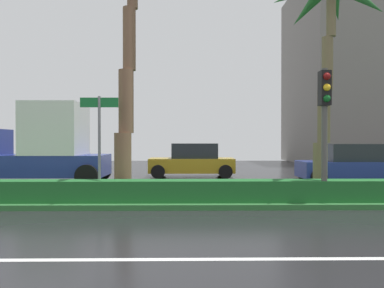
{
  "coord_description": "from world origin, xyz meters",
  "views": [
    {
      "loc": [
        1.56,
        -3.76,
        1.88
      ],
      "look_at": [
        1.73,
        9.09,
        1.75
      ],
      "focal_mm": 34.38,
      "sensor_mm": 36.0,
      "label": 1
    }
  ],
  "objects": [
    {
      "name": "ground_plane",
      "position": [
        0.0,
        9.0,
        -0.05
      ],
      "size": [
        90.0,
        42.0,
        0.1
      ],
      "primitive_type": "cube",
      "color": "black"
    },
    {
      "name": "near_lane_divider_stripe",
      "position": [
        0.0,
        2.0,
        0.0
      ],
      "size": [
        81.0,
        0.14,
        0.01
      ],
      "primitive_type": "cube",
      "color": "white",
      "rests_on": "ground_plane"
    },
    {
      "name": "median_strip",
      "position": [
        0.0,
        8.0,
        0.07
      ],
      "size": [
        85.5,
        4.0,
        0.15
      ],
      "primitive_type": "cube",
      "color": "#2D6B33",
      "rests_on": "ground_plane"
    },
    {
      "name": "median_hedge",
      "position": [
        0.0,
        6.6,
        0.45
      ],
      "size": [
        76.5,
        0.7,
        0.6
      ],
      "color": "#1E6028",
      "rests_on": "median_strip"
    },
    {
      "name": "palm_tree_centre",
      "position": [
        6.0,
        7.61,
        5.88
      ],
      "size": [
        3.69,
        3.55,
        7.15
      ],
      "color": "brown",
      "rests_on": "median_strip"
    },
    {
      "name": "traffic_signal_median_right",
      "position": [
        5.36,
        6.34,
        2.71
      ],
      "size": [
        0.28,
        0.43,
        3.72
      ],
      "color": "#4C4C47",
      "rests_on": "median_strip"
    },
    {
      "name": "street_name_sign",
      "position": [
        -0.98,
        6.88,
        2.08
      ],
      "size": [
        1.1,
        0.08,
        3.0
      ],
      "color": "slate",
      "rests_on": "median_strip"
    },
    {
      "name": "box_truck_lead",
      "position": [
        -5.04,
        12.0,
        1.55
      ],
      "size": [
        6.4,
        2.64,
        3.46
      ],
      "rotation": [
        0.0,
        0.0,
        3.14
      ],
      "color": "navy",
      "rests_on": "ground_plane"
    },
    {
      "name": "car_in_traffic_leading",
      "position": [
        1.83,
        15.05,
        0.83
      ],
      "size": [
        4.3,
        2.02,
        1.72
      ],
      "rotation": [
        0.0,
        0.0,
        3.14
      ],
      "color": "#B28C1E",
      "rests_on": "ground_plane"
    },
    {
      "name": "car_in_traffic_second",
      "position": [
        8.73,
        12.3,
        0.83
      ],
      "size": [
        4.3,
        2.02,
        1.72
      ],
      "rotation": [
        0.0,
        0.0,
        3.14
      ],
      "color": "navy",
      "rests_on": "ground_plane"
    }
  ]
}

